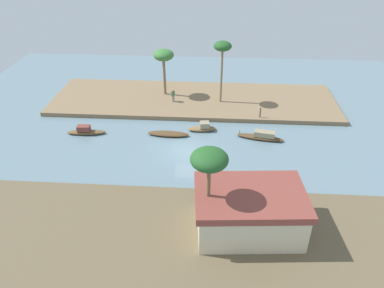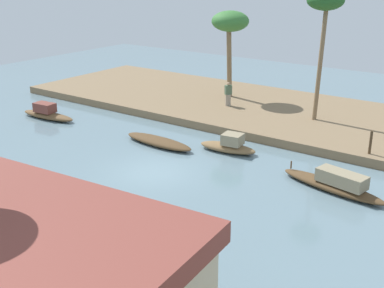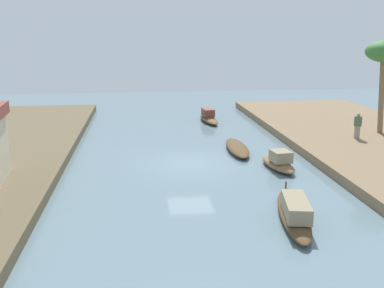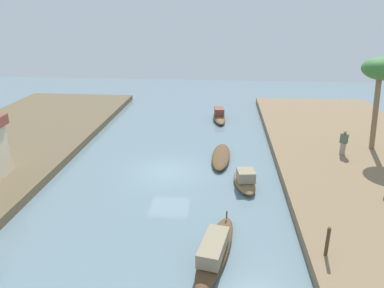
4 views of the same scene
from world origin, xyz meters
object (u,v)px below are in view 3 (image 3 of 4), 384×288
sampan_downstream_large (279,162)px  sampan_open_hull (237,148)px  person_on_near_bank (358,127)px  sampan_midstream (294,212)px  sampan_foreground (209,117)px

sampan_downstream_large → sampan_open_hull: size_ratio=0.71×
person_on_near_bank → sampan_downstream_large: bearing=-114.7°
sampan_downstream_large → sampan_open_hull: 4.07m
sampan_midstream → sampan_foreground: (19.69, 0.16, -0.02)m
sampan_midstream → sampan_open_hull: size_ratio=1.12×
sampan_downstream_large → sampan_foreground: bearing=-0.0°
sampan_midstream → person_on_near_bank: person_on_near_bank is taller
sampan_midstream → sampan_open_hull: bearing=10.6°
sampan_downstream_large → person_on_near_bank: (4.13, -6.53, 0.89)m
sampan_foreground → person_on_near_bank: person_on_near_bank is taller
sampan_midstream → sampan_open_hull: (10.36, -0.12, -0.16)m
sampan_foreground → person_on_near_bank: bearing=-142.5°
sampan_downstream_large → person_on_near_bank: 7.78m
sampan_downstream_large → person_on_near_bank: bearing=-65.0°
sampan_downstream_large → person_on_near_bank: size_ratio=2.03×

